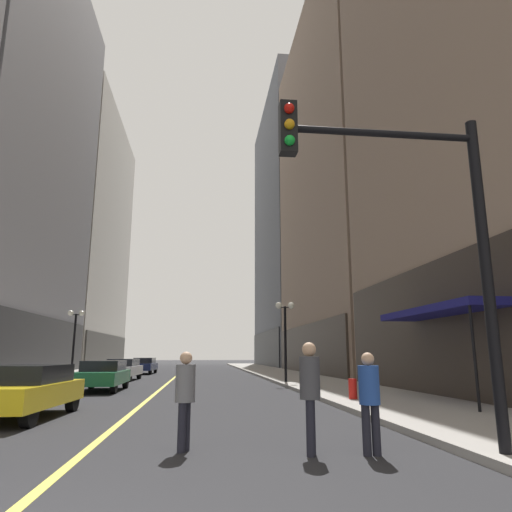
{
  "coord_description": "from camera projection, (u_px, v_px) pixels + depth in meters",
  "views": [
    {
      "loc": [
        1.9,
        -3.75,
        1.59
      ],
      "look_at": [
        4.97,
        23.02,
        7.37
      ],
      "focal_mm": 32.29,
      "sensor_mm": 36.0,
      "label": 1
    }
  ],
  "objects": [
    {
      "name": "traffic_light_near_right",
      "position": [
        420.0,
        218.0,
        7.43
      ],
      "size": [
        3.43,
        0.35,
        5.65
      ],
      "color": "black",
      "rests_on": "ground"
    },
    {
      "name": "car_yellow",
      "position": [
        24.0,
        389.0,
        11.73
      ],
      "size": [
        2.0,
        4.38,
        1.32
      ],
      "color": "yellow",
      "rests_on": "ground"
    },
    {
      "name": "pedestrian_in_grey_suit",
      "position": [
        185.0,
        393.0,
        7.86
      ],
      "size": [
        0.45,
        0.45,
        1.64
      ],
      "color": "black",
      "rests_on": "ground"
    },
    {
      "name": "car_green",
      "position": [
        103.0,
        374.0,
        20.61
      ],
      "size": [
        1.85,
        4.55,
        1.32
      ],
      "color": "#196038",
      "rests_on": "ground"
    },
    {
      "name": "car_white",
      "position": [
        123.0,
        369.0,
        28.97
      ],
      "size": [
        1.92,
        4.83,
        1.32
      ],
      "color": "silver",
      "rests_on": "ground"
    },
    {
      "name": "lane_centre_stripe",
      "position": [
        178.0,
        375.0,
        37.09
      ],
      "size": [
        0.16,
        70.0,
        0.01
      ],
      "primitive_type": "cube",
      "color": "#E5D64C",
      "rests_on": "ground"
    },
    {
      "name": "street_lamp_right_mid",
      "position": [
        285.0,
        324.0,
        25.29
      ],
      "size": [
        1.06,
        0.36,
        4.43
      ],
      "color": "black",
      "rests_on": "ground"
    },
    {
      "name": "storefront_awning_right",
      "position": [
        439.0,
        311.0,
        15.28
      ],
      "size": [
        1.6,
        6.22,
        3.12
      ],
      "color": "navy",
      "rests_on": "ground"
    },
    {
      "name": "ground_plane",
      "position": [
        178.0,
        375.0,
        37.09
      ],
      "size": [
        200.0,
        200.0,
        0.0
      ],
      "primitive_type": "plane",
      "color": "#262628"
    },
    {
      "name": "sidewalk_left",
      "position": [
        72.0,
        374.0,
        36.19
      ],
      "size": [
        4.5,
        78.0,
        0.15
      ],
      "primitive_type": "cube",
      "color": "#9E9991",
      "rests_on": "ground"
    },
    {
      "name": "street_lamp_left_far",
      "position": [
        75.0,
        328.0,
        30.02
      ],
      "size": [
        1.06,
        0.36,
        4.43
      ],
      "color": "black",
      "rests_on": "ground"
    },
    {
      "name": "car_navy",
      "position": [
        144.0,
        365.0,
        38.74
      ],
      "size": [
        1.85,
        4.74,
        1.32
      ],
      "color": "#141E4C",
      "rests_on": "ground"
    },
    {
      "name": "pedestrian_with_orange_bag",
      "position": [
        310.0,
        388.0,
        7.59
      ],
      "size": [
        0.43,
        0.43,
        1.79
      ],
      "color": "black",
      "rests_on": "ground"
    },
    {
      "name": "building_left_far",
      "position": [
        72.0,
        238.0,
        63.19
      ],
      "size": [
        11.76,
        26.0,
        34.77
      ],
      "color": "#A8A399",
      "rests_on": "ground"
    },
    {
      "name": "building_right_mid",
      "position": [
        387.0,
        186.0,
        42.16
      ],
      "size": [
        16.02,
        24.0,
        33.46
      ],
      "color": "gray",
      "rests_on": "ground"
    },
    {
      "name": "sidewalk_right",
      "position": [
        279.0,
        373.0,
        38.03
      ],
      "size": [
        4.5,
        78.0,
        0.15
      ],
      "primitive_type": "cube",
      "color": "#9E9991",
      "rests_on": "ground"
    },
    {
      "name": "building_right_far",
      "position": [
        313.0,
        231.0,
        67.41
      ],
      "size": [
        14.6,
        26.0,
        38.83
      ],
      "color": "slate",
      "rests_on": "ground"
    },
    {
      "name": "fire_hydrant_right",
      "position": [
        353.0,
        391.0,
        15.25
      ],
      "size": [
        0.28,
        0.28,
        0.8
      ],
      "primitive_type": "cylinder",
      "color": "red",
      "rests_on": "ground"
    },
    {
      "name": "pedestrian_in_blue_hoodie",
      "position": [
        369.0,
        395.0,
        7.54
      ],
      "size": [
        0.35,
        0.35,
        1.62
      ],
      "color": "black",
      "rests_on": "ground"
    }
  ]
}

